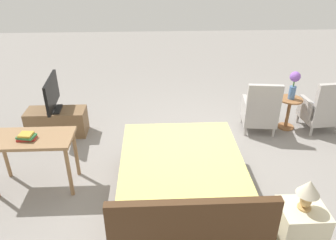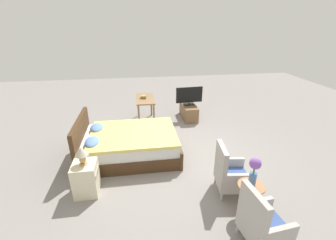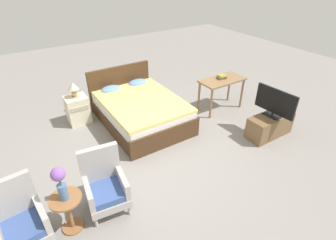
{
  "view_description": "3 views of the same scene",
  "coord_description": "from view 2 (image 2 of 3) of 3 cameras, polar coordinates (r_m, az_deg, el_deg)",
  "views": [
    {
      "loc": [
        0.53,
        4.12,
        2.85
      ],
      "look_at": [
        0.33,
        -0.05,
        0.59
      ],
      "focal_mm": 35.0,
      "sensor_mm": 36.0,
      "label": 1
    },
    {
      "loc": [
        -4.24,
        0.86,
        2.81
      ],
      "look_at": [
        0.27,
        0.19,
        0.8
      ],
      "focal_mm": 24.0,
      "sensor_mm": 36.0,
      "label": 2
    },
    {
      "loc": [
        -1.91,
        -3.32,
        3.04
      ],
      "look_at": [
        0.27,
        0.07,
        0.55
      ],
      "focal_mm": 28.0,
      "sensor_mm": 36.0,
      "label": 3
    }
  ],
  "objects": [
    {
      "name": "ground_plane",
      "position": [
        5.16,
        2.53,
        -9.24
      ],
      "size": [
        16.0,
        16.0,
        0.0
      ],
      "primitive_type": "plane",
      "color": "gray"
    },
    {
      "name": "bed",
      "position": [
        5.12,
        -10.11,
        -6.0
      ],
      "size": [
        1.51,
        2.11,
        0.96
      ],
      "color": "#472D19",
      "rests_on": "ground_plane"
    },
    {
      "name": "armchair_by_window_left",
      "position": [
        3.47,
        22.66,
        -23.1
      ],
      "size": [
        0.59,
        0.59,
        0.92
      ],
      "color": "#ADA8A3",
      "rests_on": "ground_plane"
    },
    {
      "name": "armchair_by_window_right",
      "position": [
        4.16,
        15.37,
        -13.04
      ],
      "size": [
        0.6,
        0.6,
        0.92
      ],
      "color": "#ADA8A3",
      "rests_on": "ground_plane"
    },
    {
      "name": "side_table",
      "position": [
        3.85,
        19.94,
        -17.67
      ],
      "size": [
        0.4,
        0.4,
        0.55
      ],
      "color": "#936038",
      "rests_on": "ground_plane"
    },
    {
      "name": "flower_vase",
      "position": [
        3.56,
        21.07,
        -11.58
      ],
      "size": [
        0.17,
        0.17,
        0.48
      ],
      "color": "#4C709E",
      "rests_on": "side_table"
    },
    {
      "name": "nightstand",
      "position": [
        4.29,
        -20.1,
        -13.75
      ],
      "size": [
        0.44,
        0.41,
        0.6
      ],
      "color": "beige",
      "rests_on": "ground_plane"
    },
    {
      "name": "table_lamp",
      "position": [
        4.01,
        -21.13,
        -7.9
      ],
      "size": [
        0.22,
        0.22,
        0.33
      ],
      "color": "tan",
      "rests_on": "nightstand"
    },
    {
      "name": "tv_stand",
      "position": [
        7.08,
        5.26,
        2.22
      ],
      "size": [
        0.96,
        0.4,
        0.44
      ],
      "color": "brown",
      "rests_on": "ground_plane"
    },
    {
      "name": "tv_flatscreen",
      "position": [
        6.91,
        5.41,
        6.17
      ],
      "size": [
        0.22,
        0.82,
        0.56
      ],
      "color": "black",
      "rests_on": "tv_stand"
    },
    {
      "name": "vanity_desk",
      "position": [
        6.68,
        -5.82,
        4.63
      ],
      "size": [
        1.04,
        0.52,
        0.74
      ],
      "color": "#8E6B47",
      "rests_on": "ground_plane"
    },
    {
      "name": "book_stack",
      "position": [
        6.65,
        -6.26,
        5.87
      ],
      "size": [
        0.23,
        0.19,
        0.08
      ],
      "color": "#AD2823",
      "rests_on": "vanity_desk"
    }
  ]
}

